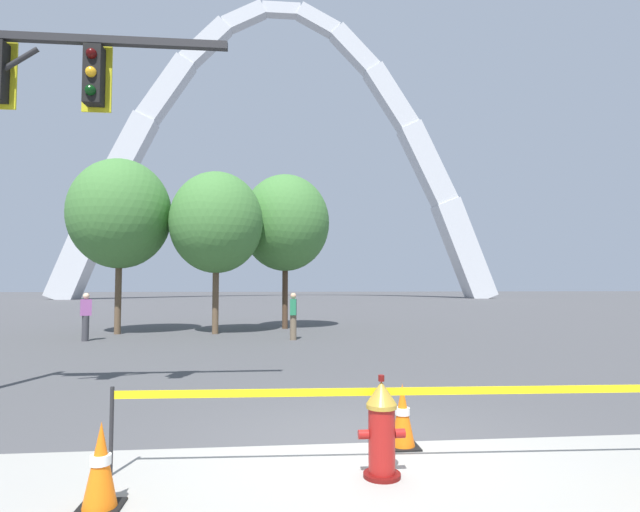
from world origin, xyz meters
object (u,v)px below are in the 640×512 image
at_px(fire_hydrant, 381,429).
at_px(pedestrian_standing_center, 293,316).
at_px(traffic_cone_by_hydrant, 403,416).
at_px(monument_arch, 281,164).
at_px(traffic_cone_mid_sidewalk, 101,467).
at_px(pedestrian_walking_left, 86,316).

height_order(fire_hydrant, pedestrian_standing_center, pedestrian_standing_center).
height_order(traffic_cone_by_hydrant, pedestrian_standing_center, pedestrian_standing_center).
bearing_deg(monument_arch, pedestrian_standing_center, -90.37).
distance_m(fire_hydrant, traffic_cone_mid_sidewalk, 2.54).
distance_m(fire_hydrant, traffic_cone_by_hydrant, 0.96).
xyz_separation_m(fire_hydrant, traffic_cone_by_hydrant, (0.43, 0.85, -0.11)).
relative_size(traffic_cone_by_hydrant, pedestrian_walking_left, 0.46).
relative_size(fire_hydrant, traffic_cone_by_hydrant, 1.36).
bearing_deg(traffic_cone_by_hydrant, monument_arch, 90.46).
distance_m(pedestrian_walking_left, pedestrian_standing_center, 6.88).
bearing_deg(traffic_cone_by_hydrant, pedestrian_standing_center, 94.02).
distance_m(traffic_cone_by_hydrant, pedestrian_walking_left, 13.87).
bearing_deg(fire_hydrant, monument_arch, 90.04).
bearing_deg(pedestrian_walking_left, fire_hydrant, -59.75).
height_order(fire_hydrant, monument_arch, monument_arch).
distance_m(fire_hydrant, monument_arch, 62.43).
bearing_deg(fire_hydrant, traffic_cone_by_hydrant, 62.84).
xyz_separation_m(traffic_cone_mid_sidewalk, monument_arch, (2.45, 60.45, 17.39)).
height_order(fire_hydrant, traffic_cone_mid_sidewalk, fire_hydrant).
relative_size(traffic_cone_mid_sidewalk, pedestrian_walking_left, 0.46).
height_order(pedestrian_walking_left, pedestrian_standing_center, same).
height_order(fire_hydrant, pedestrian_walking_left, pedestrian_walking_left).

